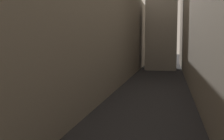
{
  "coord_description": "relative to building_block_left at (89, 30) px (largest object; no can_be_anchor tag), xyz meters",
  "views": [
    {
      "loc": [
        2.51,
        4.22,
        7.25
      ],
      "look_at": [
        0.0,
        16.34,
        6.04
      ],
      "focal_mm": 45.3,
      "sensor_mm": 36.0,
      "label": 1
    }
  ],
  "objects": [
    {
      "name": "ground_plane",
      "position": [
        10.85,
        -2.0,
        -9.33
      ],
      "size": [
        264.0,
        264.0,
        0.0
      ],
      "primitive_type": "plane",
      "color": "#232326"
    },
    {
      "name": "building_block_left",
      "position": [
        0.0,
        0.0,
        0.0
      ],
      "size": [
        10.7,
        108.0,
        18.66
      ],
      "primitive_type": "cube",
      "color": "gray",
      "rests_on": "ground"
    }
  ]
}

